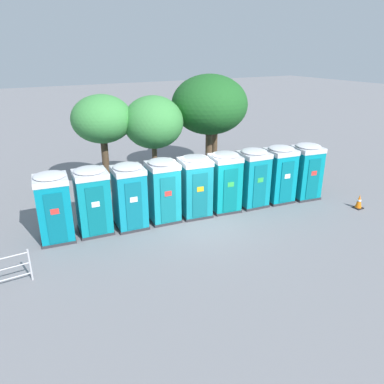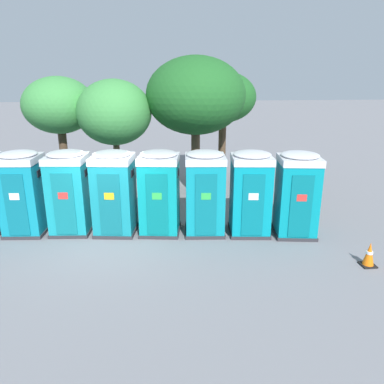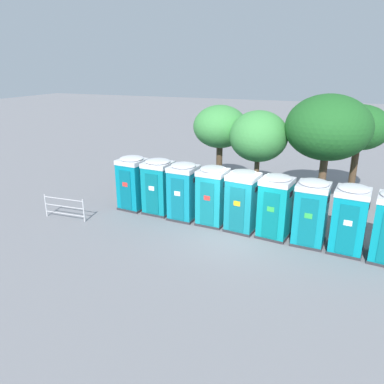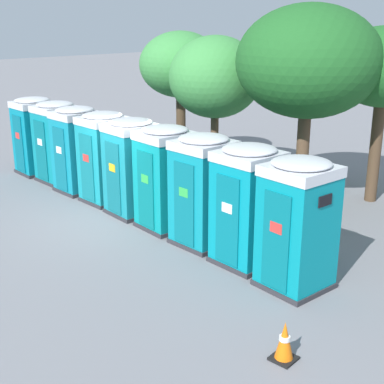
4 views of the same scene
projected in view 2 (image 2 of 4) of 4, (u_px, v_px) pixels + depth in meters
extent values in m
plane|color=slate|center=(113.00, 239.00, 11.05)|extent=(120.00, 120.00, 0.00)
cube|color=#2D2D33|center=(29.00, 230.00, 11.55)|extent=(1.25, 1.28, 0.10)
cube|color=#0F839B|center=(24.00, 197.00, 11.22)|extent=(1.19, 1.22, 2.10)
cube|color=#0B6679|center=(16.00, 206.00, 10.69)|extent=(0.61, 0.08, 1.85)
cube|color=white|center=(14.00, 197.00, 10.59)|extent=(0.28, 0.03, 0.20)
cube|color=black|center=(40.00, 173.00, 11.02)|extent=(0.05, 0.36, 0.20)
cube|color=silver|center=(18.00, 159.00, 10.88)|extent=(1.22, 1.26, 0.20)
ellipsoid|color=silver|center=(18.00, 154.00, 10.83)|extent=(1.16, 1.20, 0.18)
cube|color=#2D2D33|center=(73.00, 230.00, 11.62)|extent=(1.25, 1.29, 0.10)
cube|color=teal|center=(70.00, 196.00, 11.29)|extent=(1.19, 1.23, 2.10)
cube|color=#0F6F79|center=(64.00, 205.00, 10.76)|extent=(0.61, 0.08, 1.85)
cube|color=red|center=(63.00, 196.00, 10.66)|extent=(0.28, 0.03, 0.20)
cube|color=black|center=(86.00, 172.00, 11.08)|extent=(0.05, 0.36, 0.20)
cube|color=silver|center=(66.00, 159.00, 10.95)|extent=(1.23, 1.26, 0.20)
ellipsoid|color=silver|center=(65.00, 154.00, 10.90)|extent=(1.17, 1.20, 0.18)
cube|color=#2D2D33|center=(117.00, 230.00, 11.58)|extent=(1.35, 1.35, 0.10)
cube|color=teal|center=(114.00, 196.00, 11.25)|extent=(1.28, 1.29, 2.10)
cube|color=#0F6671|center=(110.00, 205.00, 10.72)|extent=(0.62, 0.12, 1.85)
cube|color=yellow|center=(109.00, 196.00, 10.62)|extent=(0.28, 0.05, 0.20)
cube|color=black|center=(132.00, 173.00, 11.01)|extent=(0.07, 0.36, 0.20)
cube|color=silver|center=(112.00, 159.00, 10.91)|extent=(1.32, 1.33, 0.20)
ellipsoid|color=silver|center=(112.00, 154.00, 10.86)|extent=(1.26, 1.26, 0.18)
cube|color=#2D2D33|center=(161.00, 230.00, 11.59)|extent=(1.34, 1.35, 0.10)
cube|color=#0A8D92|center=(160.00, 196.00, 11.26)|extent=(1.28, 1.29, 2.10)
cube|color=#086E72|center=(157.00, 205.00, 10.72)|extent=(0.62, 0.12, 1.85)
cube|color=green|center=(157.00, 196.00, 10.62)|extent=(0.28, 0.05, 0.20)
cube|color=black|center=(178.00, 173.00, 11.02)|extent=(0.08, 0.36, 0.20)
cube|color=silver|center=(159.00, 159.00, 10.91)|extent=(1.31, 1.33, 0.20)
ellipsoid|color=silver|center=(159.00, 154.00, 10.87)|extent=(1.25, 1.26, 0.18)
cube|color=#2D2D33|center=(204.00, 230.00, 11.58)|extent=(1.28, 1.29, 0.10)
cube|color=#0C8798|center=(205.00, 196.00, 11.25)|extent=(1.22, 1.23, 2.10)
cube|color=#096976|center=(206.00, 205.00, 10.71)|extent=(0.62, 0.08, 1.85)
cube|color=green|center=(206.00, 196.00, 10.61)|extent=(0.28, 0.03, 0.20)
cube|color=black|center=(225.00, 173.00, 11.04)|extent=(0.05, 0.36, 0.20)
cube|color=silver|center=(205.00, 159.00, 10.90)|extent=(1.25, 1.26, 0.20)
ellipsoid|color=silver|center=(205.00, 154.00, 10.86)|extent=(1.19, 1.20, 0.18)
cube|color=#2D2D33|center=(248.00, 231.00, 11.55)|extent=(1.31, 1.32, 0.10)
cube|color=#07899C|center=(250.00, 197.00, 11.22)|extent=(1.24, 1.25, 2.10)
cube|color=#076B7A|center=(253.00, 206.00, 10.68)|extent=(0.62, 0.10, 1.85)
cube|color=white|center=(254.00, 197.00, 10.58)|extent=(0.28, 0.04, 0.20)
cube|color=black|center=(271.00, 173.00, 11.00)|extent=(0.06, 0.36, 0.20)
cube|color=silver|center=(252.00, 159.00, 10.87)|extent=(1.28, 1.29, 0.20)
ellipsoid|color=silver|center=(252.00, 154.00, 10.83)|extent=(1.22, 1.23, 0.18)
cube|color=#2D2D33|center=(293.00, 232.00, 11.44)|extent=(1.33, 1.35, 0.10)
cube|color=#078695|center=(296.00, 198.00, 11.11)|extent=(1.27, 1.29, 2.10)
cube|color=#076874|center=(301.00, 207.00, 10.58)|extent=(0.61, 0.12, 1.85)
cube|color=red|center=(302.00, 198.00, 10.48)|extent=(0.28, 0.05, 0.20)
cube|color=black|center=(318.00, 174.00, 10.87)|extent=(0.07, 0.36, 0.20)
cube|color=silver|center=(300.00, 160.00, 10.77)|extent=(1.31, 1.33, 0.20)
ellipsoid|color=silver|center=(300.00, 155.00, 10.72)|extent=(1.25, 1.26, 0.18)
cylinder|color=#4C3826|center=(222.00, 147.00, 16.52)|extent=(0.32, 0.32, 3.15)
ellipsoid|color=#1E5B23|center=(223.00, 97.00, 15.87)|extent=(2.78, 2.78, 2.13)
cylinder|color=#4C3826|center=(64.00, 157.00, 15.09)|extent=(0.32, 0.32, 2.92)
ellipsoid|color=#3D8C42|center=(59.00, 105.00, 14.47)|extent=(2.76, 2.76, 2.18)
cylinder|color=brown|center=(196.00, 156.00, 14.89)|extent=(0.35, 0.35, 3.08)
ellipsoid|color=#1E5B23|center=(196.00, 96.00, 14.18)|extent=(3.78, 3.78, 2.93)
cylinder|color=brown|center=(118.00, 164.00, 14.59)|extent=(0.24, 0.24, 2.63)
ellipsoid|color=#3D8C42|center=(114.00, 112.00, 13.99)|extent=(2.79, 2.79, 2.43)
cube|color=black|center=(368.00, 265.00, 9.53)|extent=(0.36, 0.36, 0.04)
cone|color=orange|center=(369.00, 254.00, 9.43)|extent=(0.28, 0.28, 0.60)
cylinder|color=white|center=(370.00, 252.00, 9.42)|extent=(0.17, 0.17, 0.07)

